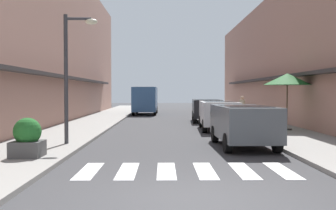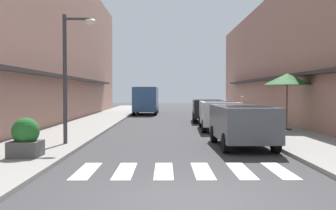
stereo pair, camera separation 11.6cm
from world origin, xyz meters
name	(u,v)px [view 1 (the left image)]	position (x,y,z in m)	size (l,w,h in m)	color
ground_plane	(172,124)	(0.00, 17.40, 0.00)	(95.72, 95.72, 0.00)	#38383A
sidewalk_left	(92,123)	(-4.88, 17.40, 0.06)	(3.15, 60.91, 0.12)	gray
sidewalk_right	(253,123)	(4.88, 17.40, 0.06)	(3.15, 60.91, 0.12)	gray
building_row_left	(30,40)	(-8.95, 18.58, 5.22)	(5.50, 41.16, 10.44)	#A87A6B
building_row_right	(313,57)	(8.95, 18.58, 4.16)	(5.50, 41.16, 8.32)	#A87A6B
crosswalk	(186,171)	(0.00, 2.66, 0.01)	(5.20, 2.20, 0.01)	silver
parked_car_near	(243,121)	(2.26, 6.93, 0.92)	(1.87, 4.26, 1.47)	#4C5156
parked_car_mid	(219,112)	(2.26, 13.37, 0.92)	(1.95, 4.46, 1.47)	silver
parked_car_far	(207,108)	(2.26, 19.07, 0.92)	(1.96, 4.30, 1.47)	black
delivery_van	(145,98)	(-2.11, 28.07, 1.41)	(2.08, 5.43, 2.37)	#33598C
street_lamp	(72,63)	(-3.76, 7.10, 2.95)	(1.19, 0.28, 4.54)	#38383D
cafe_umbrella	(287,79)	(5.39, 12.19, 2.54)	(2.26, 2.26, 2.72)	#262626
planter_corner	(27,138)	(-4.37, 4.16, 0.64)	(0.84, 0.84, 1.10)	#4C4C4C
pedestrian_walking_near	(242,109)	(4.05, 16.45, 0.95)	(0.34, 0.34, 1.59)	#282B33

